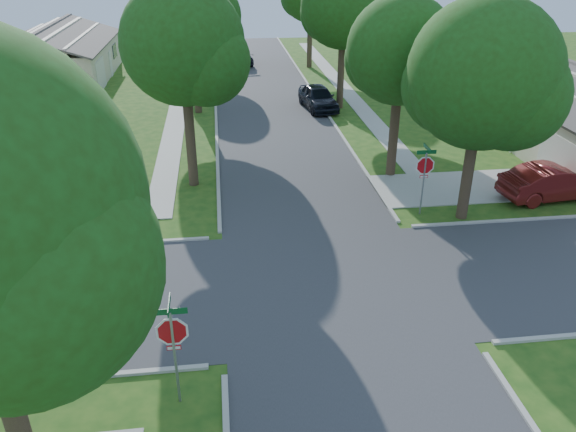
{
  "coord_description": "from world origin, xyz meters",
  "views": [
    {
      "loc": [
        -3.32,
        -15.37,
        10.38
      ],
      "look_at": [
        -1.16,
        2.01,
        1.6
      ],
      "focal_mm": 35.0,
      "sensor_mm": 36.0,
      "label": 1
    }
  ],
  "objects_px": {
    "stop_sign_sw": "(173,336)",
    "tree_e_near": "(402,56)",
    "tree_ne_corner": "(484,81)",
    "tree_w_mid": "(192,7)",
    "tree_e_mid": "(344,9)",
    "stop_sign_ne": "(425,168)",
    "tree_w_near": "(184,50)",
    "house_nw_far": "(57,60)",
    "car_curb_west": "(241,57)",
    "car_curb_east": "(318,97)",
    "house_ne_far": "(457,57)",
    "car_driveway": "(553,182)",
    "tree_w_far": "(197,2)"
  },
  "relations": [
    {
      "from": "house_ne_far",
      "to": "car_curb_east",
      "type": "xyz_separation_m",
      "value": [
        -12.79,
        -8.15,
        -0.73
      ]
    },
    {
      "from": "tree_e_mid",
      "to": "tree_w_near",
      "type": "xyz_separation_m",
      "value": [
        -9.4,
        -12.0,
        -0.14
      ]
    },
    {
      "from": "tree_w_mid",
      "to": "car_curb_west",
      "type": "xyz_separation_m",
      "value": [
        3.44,
        15.01,
        -5.84
      ]
    },
    {
      "from": "stop_sign_sw",
      "to": "tree_e_near",
      "type": "relative_size",
      "value": 0.36
    },
    {
      "from": "tree_w_mid",
      "to": "car_driveway",
      "type": "height_order",
      "value": "tree_w_mid"
    },
    {
      "from": "tree_ne_corner",
      "to": "tree_w_near",
      "type": "bearing_deg",
      "value": 156.44
    },
    {
      "from": "car_driveway",
      "to": "car_curb_west",
      "type": "bearing_deg",
      "value": 14.96
    },
    {
      "from": "tree_e_near",
      "to": "house_ne_far",
      "type": "bearing_deg",
      "value": 60.65
    },
    {
      "from": "house_ne_far",
      "to": "tree_w_mid",
      "type": "bearing_deg",
      "value": -158.83
    },
    {
      "from": "stop_sign_sw",
      "to": "house_nw_far",
      "type": "bearing_deg",
      "value": 107.1
    },
    {
      "from": "tree_e_mid",
      "to": "car_curb_west",
      "type": "height_order",
      "value": "tree_e_mid"
    },
    {
      "from": "tree_e_near",
      "to": "tree_ne_corner",
      "type": "xyz_separation_m",
      "value": [
        1.61,
        -4.8,
        -0.05
      ]
    },
    {
      "from": "stop_sign_sw",
      "to": "tree_w_mid",
      "type": "relative_size",
      "value": 0.31
    },
    {
      "from": "tree_w_mid",
      "to": "house_ne_far",
      "type": "distance_m",
      "value": 22.68
    },
    {
      "from": "stop_sign_sw",
      "to": "tree_ne_corner",
      "type": "height_order",
      "value": "tree_ne_corner"
    },
    {
      "from": "tree_w_near",
      "to": "car_driveway",
      "type": "xyz_separation_m",
      "value": [
        15.57,
        -3.51,
        -5.35
      ]
    },
    {
      "from": "tree_ne_corner",
      "to": "tree_w_far",
      "type": "bearing_deg",
      "value": 110.28
    },
    {
      "from": "car_curb_east",
      "to": "tree_w_mid",
      "type": "bearing_deg",
      "value": 171.65
    },
    {
      "from": "stop_sign_ne",
      "to": "tree_e_mid",
      "type": "distance_m",
      "value": 16.84
    },
    {
      "from": "stop_sign_sw",
      "to": "tree_ne_corner",
      "type": "xyz_separation_m",
      "value": [
        11.06,
        8.91,
        3.56
      ]
    },
    {
      "from": "tree_w_mid",
      "to": "house_nw_far",
      "type": "xyz_separation_m",
      "value": [
        -11.35,
        10.99,
        -4.97
      ]
    },
    {
      "from": "tree_w_near",
      "to": "stop_sign_ne",
      "type": "bearing_deg",
      "value": -24.74
    },
    {
      "from": "stop_sign_sw",
      "to": "tree_w_mid",
      "type": "height_order",
      "value": "tree_w_mid"
    },
    {
      "from": "tree_w_mid",
      "to": "house_ne_far",
      "type": "height_order",
      "value": "tree_w_mid"
    },
    {
      "from": "stop_sign_sw",
      "to": "car_driveway",
      "type": "relative_size",
      "value": 0.64
    },
    {
      "from": "tree_e_mid",
      "to": "house_ne_far",
      "type": "xyz_separation_m",
      "value": [
        11.23,
        7.99,
        -4.74
      ]
    },
    {
      "from": "tree_e_near",
      "to": "house_ne_far",
      "type": "distance_m",
      "value": 23.3
    },
    {
      "from": "house_ne_far",
      "to": "car_driveway",
      "type": "relative_size",
      "value": 2.92
    },
    {
      "from": "stop_sign_sw",
      "to": "tree_e_near",
      "type": "distance_m",
      "value": 17.04
    },
    {
      "from": "stop_sign_sw",
      "to": "car_curb_west",
      "type": "xyz_separation_m",
      "value": [
        3.5,
        40.72,
        -1.38
      ]
    },
    {
      "from": "house_nw_far",
      "to": "stop_sign_ne",
      "type": "bearing_deg",
      "value": -52.84
    },
    {
      "from": "tree_e_near",
      "to": "house_nw_far",
      "type": "height_order",
      "value": "tree_e_near"
    },
    {
      "from": "tree_w_mid",
      "to": "house_ne_far",
      "type": "bearing_deg",
      "value": 21.17
    },
    {
      "from": "house_nw_far",
      "to": "tree_ne_corner",
      "type": "bearing_deg",
      "value": -51.19
    },
    {
      "from": "car_curb_west",
      "to": "car_curb_east",
      "type": "bearing_deg",
      "value": 100.19
    },
    {
      "from": "tree_w_near",
      "to": "house_nw_far",
      "type": "distance_m",
      "value": 26.05
    },
    {
      "from": "tree_e_near",
      "to": "tree_w_near",
      "type": "distance_m",
      "value": 9.41
    },
    {
      "from": "tree_w_far",
      "to": "car_driveway",
      "type": "height_order",
      "value": "tree_w_far"
    },
    {
      "from": "house_ne_far",
      "to": "car_curb_west",
      "type": "xyz_separation_m",
      "value": [
        -17.19,
        7.02,
        -0.87
      ]
    },
    {
      "from": "tree_w_far",
      "to": "house_ne_far",
      "type": "relative_size",
      "value": 0.59
    },
    {
      "from": "tree_e_near",
      "to": "stop_sign_ne",
      "type": "bearing_deg",
      "value": -90.68
    },
    {
      "from": "tree_w_far",
      "to": "house_ne_far",
      "type": "height_order",
      "value": "tree_w_far"
    },
    {
      "from": "tree_w_near",
      "to": "car_curb_west",
      "type": "height_order",
      "value": "tree_w_near"
    },
    {
      "from": "stop_sign_ne",
      "to": "tree_w_far",
      "type": "bearing_deg",
      "value": 107.7
    },
    {
      "from": "tree_w_mid",
      "to": "house_nw_far",
      "type": "distance_m",
      "value": 16.56
    },
    {
      "from": "house_ne_far",
      "to": "tree_e_near",
      "type": "bearing_deg",
      "value": -119.35
    },
    {
      "from": "tree_e_mid",
      "to": "house_nw_far",
      "type": "relative_size",
      "value": 0.68
    },
    {
      "from": "tree_ne_corner",
      "to": "stop_sign_sw",
      "type": "bearing_deg",
      "value": -141.16
    },
    {
      "from": "house_nw_far",
      "to": "car_driveway",
      "type": "relative_size",
      "value": 2.92
    },
    {
      "from": "tree_e_near",
      "to": "tree_e_mid",
      "type": "distance_m",
      "value": 12.02
    }
  ]
}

